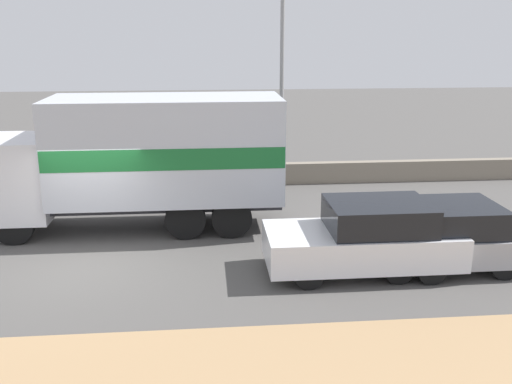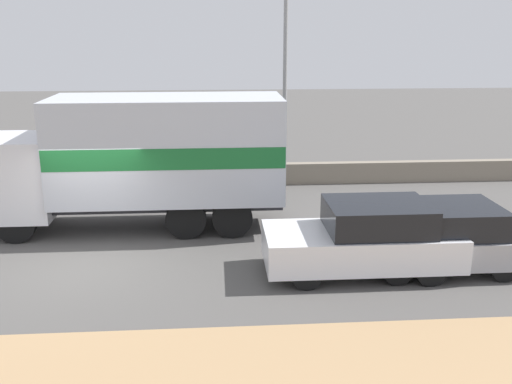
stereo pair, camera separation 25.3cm
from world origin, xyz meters
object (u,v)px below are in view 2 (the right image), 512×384
Objects in this scene: street_lamp at (285,54)px; car_sedan_second at (443,237)px; box_truck at (149,156)px; car_hatchback at (365,238)px.

street_lamp reaches higher than car_sedan_second.
car_sedan_second is (6.95, -3.26, -1.30)m from box_truck.
car_hatchback is (5.11, -3.37, -1.24)m from box_truck.
car_hatchback is at bearing 3.53° from car_sedan_second.
car_hatchback is 1.84m from car_sedan_second.
car_sedan_second is at bearing -176.47° from car_hatchback.
box_truck is 6.25m from car_hatchback.
street_lamp is 1.83× the size of car_hatchback.
box_truck reaches higher than car_hatchback.
street_lamp is at bearing -68.04° from car_sedan_second.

